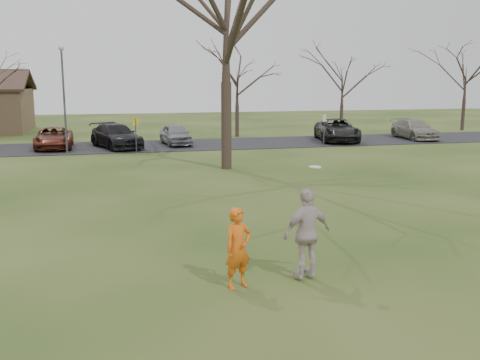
{
  "coord_description": "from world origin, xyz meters",
  "views": [
    {
      "loc": [
        -3.65,
        -10.93,
        4.37
      ],
      "look_at": [
        0.0,
        4.0,
        1.5
      ],
      "focal_mm": 40.8,
      "sensor_mm": 36.0,
      "label": 1
    }
  ],
  "objects_px": {
    "player_defender": "(238,248)",
    "car_4": "(176,134)",
    "car_6": "(337,130)",
    "car_7": "(415,129)",
    "car_2": "(54,138)",
    "car_3": "(116,136)",
    "big_tree": "(226,22)",
    "lamp_post": "(63,86)",
    "catching_play": "(307,233)"
  },
  "relations": [
    {
      "from": "car_6",
      "to": "catching_play",
      "type": "distance_m",
      "value": 27.32
    },
    {
      "from": "car_7",
      "to": "lamp_post",
      "type": "distance_m",
      "value": 24.43
    },
    {
      "from": "player_defender",
      "to": "car_2",
      "type": "distance_m",
      "value": 25.87
    },
    {
      "from": "car_2",
      "to": "big_tree",
      "type": "bearing_deg",
      "value": -49.36
    },
    {
      "from": "player_defender",
      "to": "car_6",
      "type": "height_order",
      "value": "player_defender"
    },
    {
      "from": "car_4",
      "to": "car_3",
      "type": "bearing_deg",
      "value": -176.01
    },
    {
      "from": "car_6",
      "to": "big_tree",
      "type": "distance_m",
      "value": 15.19
    },
    {
      "from": "car_2",
      "to": "car_4",
      "type": "relative_size",
      "value": 1.2
    },
    {
      "from": "lamp_post",
      "to": "big_tree",
      "type": "height_order",
      "value": "big_tree"
    },
    {
      "from": "car_3",
      "to": "big_tree",
      "type": "distance_m",
      "value": 12.41
    },
    {
      "from": "player_defender",
      "to": "car_2",
      "type": "xyz_separation_m",
      "value": [
        -5.84,
        25.21,
        -0.16
      ]
    },
    {
      "from": "car_3",
      "to": "car_7",
      "type": "distance_m",
      "value": 21.24
    },
    {
      "from": "player_defender",
      "to": "car_4",
      "type": "relative_size",
      "value": 0.43
    },
    {
      "from": "car_2",
      "to": "big_tree",
      "type": "height_order",
      "value": "big_tree"
    },
    {
      "from": "player_defender",
      "to": "car_3",
      "type": "relative_size",
      "value": 0.34
    },
    {
      "from": "car_4",
      "to": "catching_play",
      "type": "relative_size",
      "value": 1.64
    },
    {
      "from": "car_4",
      "to": "lamp_post",
      "type": "relative_size",
      "value": 0.63
    },
    {
      "from": "car_6",
      "to": "car_2",
      "type": "bearing_deg",
      "value": -167.76
    },
    {
      "from": "car_2",
      "to": "big_tree",
      "type": "distance_m",
      "value": 14.77
    },
    {
      "from": "car_4",
      "to": "lamp_post",
      "type": "bearing_deg",
      "value": -164.8
    },
    {
      "from": "car_2",
      "to": "car_3",
      "type": "relative_size",
      "value": 0.93
    },
    {
      "from": "car_6",
      "to": "big_tree",
      "type": "xyz_separation_m",
      "value": [
        -10.04,
        -9.58,
        6.19
      ]
    },
    {
      "from": "player_defender",
      "to": "car_3",
      "type": "height_order",
      "value": "player_defender"
    },
    {
      "from": "car_3",
      "to": "catching_play",
      "type": "distance_m",
      "value": 24.88
    },
    {
      "from": "car_2",
      "to": "lamp_post",
      "type": "relative_size",
      "value": 0.76
    },
    {
      "from": "car_6",
      "to": "car_7",
      "type": "distance_m",
      "value": 6.08
    },
    {
      "from": "catching_play",
      "to": "car_2",
      "type": "bearing_deg",
      "value": 106.42
    },
    {
      "from": "car_4",
      "to": "car_7",
      "type": "relative_size",
      "value": 0.84
    },
    {
      "from": "car_7",
      "to": "catching_play",
      "type": "bearing_deg",
      "value": -122.86
    },
    {
      "from": "car_3",
      "to": "big_tree",
      "type": "bearing_deg",
      "value": -81.31
    },
    {
      "from": "car_3",
      "to": "car_6",
      "type": "xyz_separation_m",
      "value": [
        15.15,
        0.14,
        0.03
      ]
    },
    {
      "from": "car_6",
      "to": "big_tree",
      "type": "height_order",
      "value": "big_tree"
    },
    {
      "from": "player_defender",
      "to": "car_2",
      "type": "relative_size",
      "value": 0.36
    },
    {
      "from": "car_2",
      "to": "catching_play",
      "type": "relative_size",
      "value": 1.96
    },
    {
      "from": "car_7",
      "to": "catching_play",
      "type": "distance_m",
      "value": 30.4
    },
    {
      "from": "player_defender",
      "to": "car_6",
      "type": "xyz_separation_m",
      "value": [
        13.12,
        24.83,
        -0.05
      ]
    },
    {
      "from": "car_2",
      "to": "big_tree",
      "type": "xyz_separation_m",
      "value": [
        8.92,
        -9.95,
        6.3
      ]
    },
    {
      "from": "catching_play",
      "to": "car_3",
      "type": "bearing_deg",
      "value": 98.32
    },
    {
      "from": "player_defender",
      "to": "car_4",
      "type": "bearing_deg",
      "value": 64.55
    },
    {
      "from": "car_2",
      "to": "car_3",
      "type": "bearing_deg",
      "value": -8.82
    },
    {
      "from": "car_4",
      "to": "big_tree",
      "type": "height_order",
      "value": "big_tree"
    },
    {
      "from": "big_tree",
      "to": "car_6",
      "type": "bearing_deg",
      "value": 43.66
    },
    {
      "from": "car_3",
      "to": "car_7",
      "type": "height_order",
      "value": "car_3"
    },
    {
      "from": "car_2",
      "to": "catching_play",
      "type": "bearing_deg",
      "value": -74.82
    },
    {
      "from": "car_3",
      "to": "car_7",
      "type": "xyz_separation_m",
      "value": [
        21.24,
        0.14,
        -0.06
      ]
    },
    {
      "from": "catching_play",
      "to": "big_tree",
      "type": "bearing_deg",
      "value": 84.29
    },
    {
      "from": "lamp_post",
      "to": "car_3",
      "type": "bearing_deg",
      "value": 33.97
    },
    {
      "from": "car_3",
      "to": "player_defender",
      "type": "bearing_deg",
      "value": -105.04
    },
    {
      "from": "car_2",
      "to": "car_7",
      "type": "distance_m",
      "value": 25.05
    },
    {
      "from": "car_3",
      "to": "big_tree",
      "type": "xyz_separation_m",
      "value": [
        5.12,
        -9.44,
        6.21
      ]
    }
  ]
}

